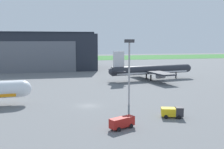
# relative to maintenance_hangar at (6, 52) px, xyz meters

# --- Properties ---
(ground_plane) EXTENTS (440.00, 440.00, 0.00)m
(ground_plane) POSITION_rel_maintenance_hangar_xyz_m (32.89, -85.67, -9.66)
(ground_plane) COLOR slate
(grass_field_strip) EXTENTS (440.00, 56.00, 0.08)m
(grass_field_strip) POSITION_rel_maintenance_hangar_xyz_m (32.89, 82.44, -9.62)
(grass_field_strip) COLOR #377333
(grass_field_strip) RESTS_ON ground_plane
(maintenance_hangar) EXTENTS (93.34, 30.88, 20.24)m
(maintenance_hangar) POSITION_rel_maintenance_hangar_xyz_m (0.00, 0.00, 0.00)
(maintenance_hangar) COLOR #232833
(maintenance_hangar) RESTS_ON ground_plane
(airliner_far_right) EXTENTS (36.67, 28.66, 11.66)m
(airliner_far_right) POSITION_rel_maintenance_hangar_xyz_m (62.86, -49.36, -5.72)
(airliner_far_right) COLOR #282B33
(airliner_far_right) RESTS_ON ground_plane
(ops_van) EXTENTS (4.82, 3.38, 2.26)m
(ops_van) POSITION_rel_maintenance_hangar_xyz_m (48.75, -99.15, -8.45)
(ops_van) COLOR #2D2D33
(ops_van) RESTS_ON ground_plane
(stair_truck) EXTENTS (5.14, 3.61, 2.08)m
(stair_truck) POSITION_rel_maintenance_hangar_xyz_m (36.84, -103.60, -8.47)
(stair_truck) COLOR #AD1E19
(stair_truck) RESTS_ON ground_plane
(apron_light_mast) EXTENTS (2.40, 0.50, 16.11)m
(apron_light_mast) POSITION_rel_maintenance_hangar_xyz_m (42.83, -87.02, -0.03)
(apron_light_mast) COLOR #99999E
(apron_light_mast) RESTS_ON ground_plane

